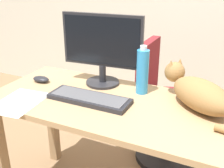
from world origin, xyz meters
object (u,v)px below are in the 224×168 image
Objects in this scene: keyboard at (89,98)px; cat at (198,92)px; computer_mouse at (41,79)px; water_bottle at (142,71)px; monitor at (102,47)px; office_chair at (163,112)px.

keyboard is 0.89× the size of cat.
water_bottle is at bearing 10.91° from computer_mouse.
cat is 0.92m from computer_mouse.
keyboard is at bearing -134.31° from water_bottle.
computer_mouse reaches higher than keyboard.
water_bottle is at bearing 45.69° from keyboard.
computer_mouse is (-0.40, 0.10, 0.00)m from keyboard.
monitor is 0.43m from computer_mouse.
office_chair is 2.07× the size of keyboard.
water_bottle is at bearing -4.77° from monitor.
monitor is 4.37× the size of computer_mouse.
cat is (0.52, 0.17, 0.07)m from keyboard.
monitor reaches higher than water_bottle.
water_bottle is (0.26, -0.02, -0.10)m from monitor.
monitor is at bearing 173.00° from cat.
office_chair is 0.65m from water_bottle.
computer_mouse is 0.41× the size of water_bottle.
office_chair is at bearing 57.11° from monitor.
computer_mouse is at bearing -137.90° from office_chair.
office_chair is 1.90× the size of monitor.
computer_mouse is at bearing 165.83° from keyboard.
cat is at bearing -60.10° from office_chair.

